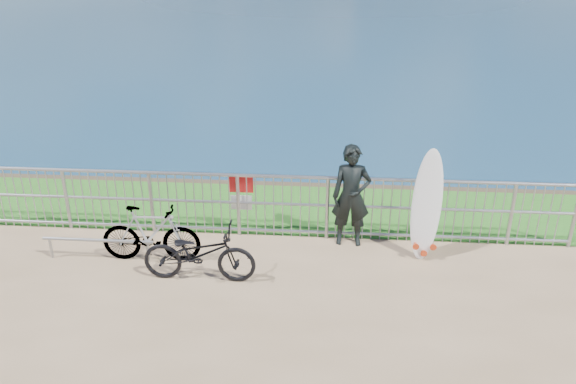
# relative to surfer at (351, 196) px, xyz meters

# --- Properties ---
(grass_strip) EXTENTS (120.00, 120.00, 0.00)m
(grass_strip) POSITION_rel_surfer_xyz_m (-1.38, 1.25, -0.85)
(grass_strip) COLOR #24671C
(grass_strip) RESTS_ON ground
(railing) EXTENTS (10.06, 0.10, 1.13)m
(railing) POSITION_rel_surfer_xyz_m (-1.37, 0.15, -0.28)
(railing) COLOR #93969B
(railing) RESTS_ON ground
(surfer) EXTENTS (0.63, 0.42, 1.71)m
(surfer) POSITION_rel_surfer_xyz_m (0.00, 0.00, 0.00)
(surfer) COLOR black
(surfer) RESTS_ON ground
(surfboard) EXTENTS (0.57, 0.53, 1.77)m
(surfboard) POSITION_rel_surfer_xyz_m (1.16, -0.32, -0.04)
(surfboard) COLOR white
(surfboard) RESTS_ON ground
(bicycle_near) EXTENTS (1.67, 0.59, 0.88)m
(bicycle_near) POSITION_rel_surfer_xyz_m (-2.23, -1.31, -0.42)
(bicycle_near) COLOR black
(bicycle_near) RESTS_ON ground
(bicycle_far) EXTENTS (1.56, 0.49, 0.93)m
(bicycle_far) POSITION_rel_surfer_xyz_m (-3.10, -0.82, -0.39)
(bicycle_far) COLOR black
(bicycle_far) RESTS_ON ground
(bike_rack) EXTENTS (1.77, 0.05, 0.37)m
(bike_rack) POSITION_rel_surfer_xyz_m (-3.95, -0.87, -0.55)
(bike_rack) COLOR #93969B
(bike_rack) RESTS_ON ground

